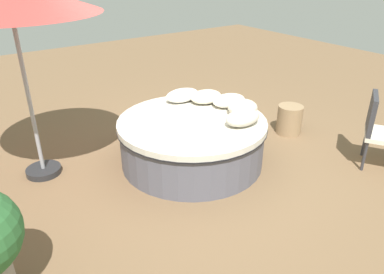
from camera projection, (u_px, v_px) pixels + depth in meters
ground_plane at (192, 161)px, 5.15m from camera, size 16.00×16.00×0.00m
round_bed at (192, 141)px, 5.01m from camera, size 1.98×1.98×0.62m
throw_pillow_0 at (243, 118)px, 4.69m from camera, size 0.50×0.33×0.20m
throw_pillow_1 at (242, 107)px, 4.99m from camera, size 0.41×0.39×0.21m
throw_pillow_2 at (229, 100)px, 5.29m from camera, size 0.51×0.37×0.16m
throw_pillow_3 at (206, 97)px, 5.42m from camera, size 0.49×0.38×0.17m
throw_pillow_4 at (182, 95)px, 5.46m from camera, size 0.54×0.33×0.18m
patio_chair at (379, 127)px, 4.84m from camera, size 0.71×0.70×0.98m
side_table at (289, 120)px, 5.87m from camera, size 0.39×0.39×0.46m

